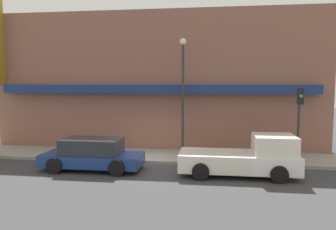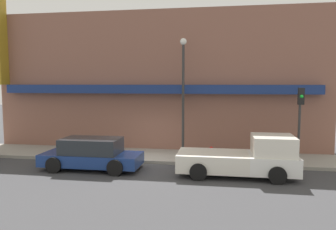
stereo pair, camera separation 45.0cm
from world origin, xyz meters
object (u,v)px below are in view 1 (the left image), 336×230
(pickup_truck, at_px, (246,158))
(fire_hydrant, at_px, (212,153))
(parked_car, at_px, (92,154))
(traffic_light, at_px, (299,111))
(street_lamp, at_px, (183,84))

(pickup_truck, distance_m, fire_hydrant, 2.52)
(pickup_truck, distance_m, parked_car, 7.01)
(pickup_truck, relative_size, traffic_light, 1.40)
(pickup_truck, distance_m, street_lamp, 5.55)
(parked_car, distance_m, fire_hydrant, 5.86)
(parked_car, xyz_separation_m, fire_hydrant, (5.51, 2.00, -0.21))
(fire_hydrant, distance_m, traffic_light, 4.72)
(pickup_truck, height_order, fire_hydrant, pickup_truck)
(street_lamp, distance_m, traffic_light, 6.05)
(street_lamp, height_order, traffic_light, street_lamp)
(parked_car, bearing_deg, street_lamp, 40.93)
(fire_hydrant, distance_m, street_lamp, 4.05)
(parked_car, relative_size, traffic_light, 1.27)
(street_lamp, bearing_deg, traffic_light, -11.31)
(parked_car, bearing_deg, traffic_light, 13.33)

